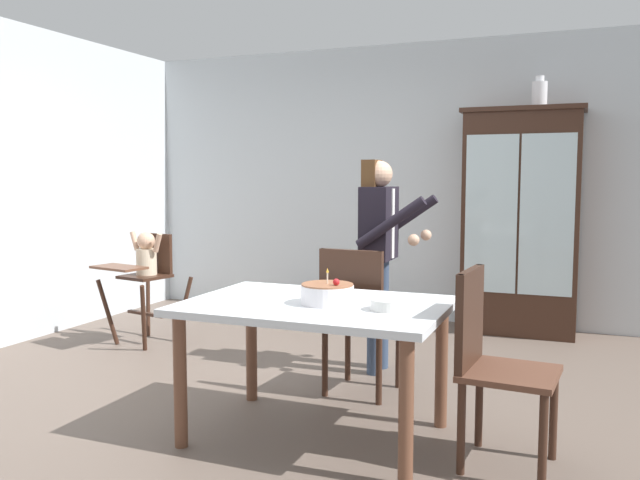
% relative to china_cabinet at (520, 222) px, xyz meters
% --- Properties ---
extents(ground_plane, '(6.24, 6.24, 0.00)m').
position_rel_china_cabinet_xyz_m(ground_plane, '(-1.31, -2.37, -1.01)').
color(ground_plane, '#66564C').
extents(wall_back, '(5.32, 0.06, 2.70)m').
position_rel_china_cabinet_xyz_m(wall_back, '(-1.31, 0.26, 0.34)').
color(wall_back, silver).
rests_on(wall_back, ground_plane).
extents(china_cabinet, '(1.05, 0.48, 2.01)m').
position_rel_china_cabinet_xyz_m(china_cabinet, '(0.00, 0.00, 0.00)').
color(china_cabinet, '#382116').
rests_on(china_cabinet, ground_plane).
extents(ceramic_vase, '(0.13, 0.13, 0.27)m').
position_rel_china_cabinet_xyz_m(ceramic_vase, '(0.13, 0.00, 1.12)').
color(ceramic_vase, white).
rests_on(ceramic_vase, china_cabinet).
extents(high_chair_with_toddler, '(0.68, 0.77, 0.95)m').
position_rel_china_cabinet_xyz_m(high_chair_with_toddler, '(-2.89, -1.56, -0.36)').
color(high_chair_with_toddler, '#382116').
rests_on(high_chair_with_toddler, ground_plane).
extents(adult_person, '(0.50, 0.48, 1.53)m').
position_rel_china_cabinet_xyz_m(adult_person, '(-0.83, -1.60, -0.04)').
color(adult_person, '#33425B').
rests_on(adult_person, ground_plane).
extents(dining_table, '(1.38, 0.97, 0.74)m').
position_rel_china_cabinet_xyz_m(dining_table, '(-0.79, -2.89, -0.37)').
color(dining_table, silver).
rests_on(dining_table, ground_plane).
extents(birthday_cake, '(0.28, 0.28, 0.19)m').
position_rel_china_cabinet_xyz_m(birthday_cake, '(-0.72, -2.90, -0.22)').
color(birthday_cake, white).
rests_on(birthday_cake, dining_table).
extents(serving_bowl, '(0.18, 0.18, 0.05)m').
position_rel_china_cabinet_xyz_m(serving_bowl, '(-0.38, -2.94, -0.25)').
color(serving_bowl, silver).
rests_on(serving_bowl, dining_table).
extents(dining_chair_far_side, '(0.47, 0.47, 0.96)m').
position_rel_china_cabinet_xyz_m(dining_chair_far_side, '(-0.80, -2.19, -0.46)').
color(dining_chair_far_side, '#382116').
rests_on(dining_chair_far_side, ground_plane).
extents(dining_chair_right_end, '(0.47, 0.47, 0.96)m').
position_rel_china_cabinet_xyz_m(dining_chair_right_end, '(0.12, -2.88, -0.46)').
color(dining_chair_right_end, '#382116').
rests_on(dining_chair_right_end, ground_plane).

